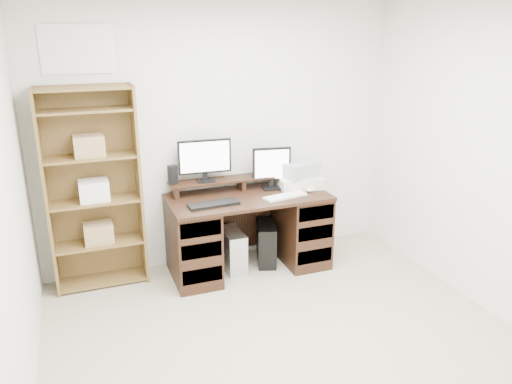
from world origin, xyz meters
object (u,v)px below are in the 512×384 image
monitor_small (272,166)px  desk (248,231)px  printer (300,182)px  tower_silver (233,250)px  bookshelf (94,188)px  monitor_wide (205,158)px  tower_black (266,243)px

monitor_small → desk: bearing=-148.5°
printer → tower_silver: printer is taller
monitor_small → bookshelf: size_ratio=0.23×
printer → tower_silver: 0.94m
desk → monitor_wide: size_ratio=3.00×
monitor_small → tower_silver: bearing=-159.3°
monitor_small → tower_silver: size_ratio=1.03×
desk → monitor_small: 0.66m
desk → bookshelf: (-1.36, 0.21, 0.53)m
desk → monitor_small: bearing=22.6°
monitor_wide → printer: bearing=-5.5°
tower_silver → bookshelf: bearing=171.4°
tower_silver → monitor_small: bearing=11.9°
monitor_wide → tower_black: size_ratio=1.13×
tower_silver → printer: bearing=3.2°
monitor_small → tower_black: 0.77m
printer → tower_black: (-0.36, -0.01, -0.60)m
printer → tower_silver: bearing=-170.1°
tower_silver → monitor_wide: bearing=137.5°
monitor_wide → printer: size_ratio=1.20×
monitor_wide → bookshelf: size_ratio=0.28×
tower_silver → bookshelf: bookshelf is taller
tower_black → desk: bearing=-148.0°
tower_silver → desk: bearing=-10.3°
printer → tower_black: printer is taller
monitor_wide → tower_silver: bearing=-39.1°
monitor_small → tower_black: monitor_small is taller
tower_silver → tower_black: 0.36m
tower_silver → bookshelf: size_ratio=0.22×
printer → tower_black: bearing=-171.2°
monitor_wide → tower_black: 1.06m
tower_black → bookshelf: size_ratio=0.25×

